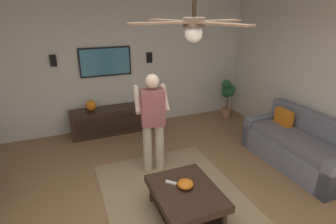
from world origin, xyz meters
name	(u,v)px	position (x,y,z in m)	size (l,w,h in m)	color
ground_plane	(165,216)	(0.00, 0.00, 0.00)	(7.46, 7.46, 0.00)	olive
wall_back_tv	(111,66)	(3.16, 0.00, 1.37)	(0.10, 6.42, 2.75)	silver
area_rug	(179,205)	(0.14, -0.26, 0.01)	(2.80, 1.93, 0.01)	#9E8460
couch	(299,147)	(0.36, -2.60, 0.32)	(1.91, 0.88, 0.87)	slate
coffee_table	(186,196)	(-0.06, -0.26, 0.30)	(1.00, 0.80, 0.40)	#332116
media_console	(112,120)	(2.82, 0.12, 0.28)	(0.45, 1.70, 0.55)	#332116
tv	(105,62)	(3.06, 0.12, 1.49)	(0.05, 1.06, 0.60)	black
person_standing	(153,118)	(1.12, -0.23, 0.93)	(0.60, 0.61, 1.64)	#C6B793
potted_plant_tall	(228,94)	(2.68, -2.67, 0.57)	(0.32, 0.36, 0.95)	#9E6B4C
bowl	(185,184)	(-0.02, -0.27, 0.45)	(0.21, 0.21, 0.09)	orange
remote_white	(171,183)	(0.12, -0.13, 0.41)	(0.15, 0.04, 0.02)	white
vase_round	(91,106)	(2.85, 0.52, 0.66)	(0.22, 0.22, 0.22)	orange
wall_speaker_left	(149,58)	(3.08, -0.84, 1.51)	(0.06, 0.12, 0.22)	black
wall_speaker_right	(53,61)	(3.08, 1.11, 1.59)	(0.06, 0.12, 0.22)	black
ceiling_fan	(193,25)	(-0.36, -0.14, 2.42)	(1.18, 1.19, 0.46)	#4C3828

